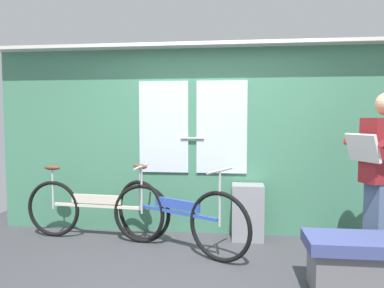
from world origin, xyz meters
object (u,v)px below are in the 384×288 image
at_px(bicycle_leaning_behind, 176,216).
at_px(bicycle_near_door, 96,209).
at_px(trash_bin_by_wall, 248,212).
at_px(bench_seat_corner, 350,262).
at_px(passenger_reading_newspaper, 384,175).

bearing_deg(bicycle_leaning_behind, bicycle_near_door, -164.95).
bearing_deg(bicycle_leaning_behind, trash_bin_by_wall, 59.09).
relative_size(bicycle_leaning_behind, bench_seat_corner, 2.21).
height_order(bicycle_near_door, bicycle_leaning_behind, bicycle_leaning_behind).
relative_size(trash_bin_by_wall, bench_seat_corner, 0.91).
distance_m(bicycle_near_door, trash_bin_by_wall, 1.75).
distance_m(bicycle_near_door, passenger_reading_newspaper, 3.04).
xyz_separation_m(bicycle_leaning_behind, bench_seat_corner, (1.53, -0.75, -0.13)).
bearing_deg(trash_bin_by_wall, passenger_reading_newspaper, -26.87).
bearing_deg(trash_bin_by_wall, bicycle_near_door, -173.29).
relative_size(bicycle_leaning_behind, trash_bin_by_wall, 2.42).
bearing_deg(bench_seat_corner, passenger_reading_newspaper, 50.92).
bearing_deg(passenger_reading_newspaper, bicycle_near_door, -34.78).
xyz_separation_m(passenger_reading_newspaper, bench_seat_corner, (-0.46, -0.57, -0.62)).
distance_m(bicycle_leaning_behind, bench_seat_corner, 1.71).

